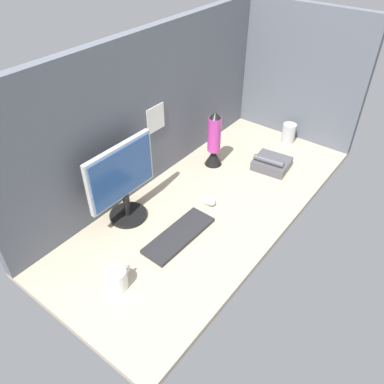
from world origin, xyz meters
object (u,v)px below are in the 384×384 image
monitor (123,181)px  lava_lamp (214,143)px  mouse (207,199)px  mug_ceramic_white (116,278)px  desk_phone (271,163)px  mug_steel (289,133)px  keyboard (179,235)px

monitor → lava_lamp: bearing=-6.5°
monitor → mouse: bearing=-37.5°
mouse → lava_lamp: size_ratio=0.29×
mug_ceramic_white → desk_phone: (110.77, -8.95, -1.43)cm
monitor → lava_lamp: monitor is taller
mug_ceramic_white → mug_steel: (143.43, -2.95, 1.31)cm
lava_lamp → desk_phone: (16.28, -28.65, -10.59)cm
mouse → mug_steel: size_ratio=0.81×
monitor → lava_lamp: (62.32, -7.05, -7.65)cm
keyboard → lava_lamp: size_ratio=1.13×
mouse → lava_lamp: (30.17, 17.58, 12.08)cm
keyboard → mug_ceramic_white: 36.63cm
mug_ceramic_white → mug_steel: mug_steel is taller
mouse → desk_phone: bearing=3.7°
mug_steel → mouse: bearing=176.3°
monitor → desk_phone: 88.23cm
monitor → mouse: size_ratio=4.10×
mug_steel → keyboard: bearing=179.5°
mug_ceramic_white → desk_phone: 111.14cm
mug_steel → lava_lamp: size_ratio=0.36×
mouse → desk_phone: desk_phone is taller
keyboard → mug_steel: mug_steel is taller
lava_lamp → mug_steel: bearing=-24.8°
mug_steel → lava_lamp: lava_lamp is taller
monitor → keyboard: size_ratio=1.06×
keyboard → mouse: 28.26cm
keyboard → lava_lamp: 63.36cm
keyboard → mug_steel: size_ratio=3.12×
mouse → mug_ceramic_white: 64.43cm
mug_steel → lava_lamp: (-48.93, 22.65, 7.85)cm
mug_ceramic_white → monitor: bearing=39.7°
keyboard → mouse: bearing=10.1°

